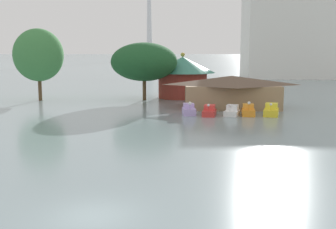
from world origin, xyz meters
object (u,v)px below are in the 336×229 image
Objects in this scene: background_building_block at (299,30)px; boathouse at (231,91)px; shoreline_tree_tall_left at (38,55)px; green_roof_pavilion at (183,74)px; pedal_boat_white at (232,111)px; shoreline_tree_mid at (144,62)px; pedal_boat_yellow at (271,111)px; pedal_boat_lavender at (189,110)px; pedal_boat_red at (209,111)px; pedal_boat_orange at (248,111)px.

boathouse is at bearing -112.35° from background_building_block.
green_roof_pavilion is at bearing 12.26° from shoreline_tree_tall_left.
background_building_block reaches higher than pedal_boat_white.
shoreline_tree_mid is (-12.36, 8.24, 3.65)m from boathouse.
shoreline_tree_tall_left is (-32.19, 14.13, 6.34)m from pedal_boat_yellow.
background_building_block is (38.47, 55.27, 7.40)m from shoreline_tree_mid.
pedal_boat_yellow is 35.72m from shoreline_tree_tall_left.
pedal_boat_yellow is 74.88m from background_building_block.
pedal_boat_lavender is 77.84m from background_building_block.
boathouse reaches higher than pedal_boat_red.
pedal_boat_red is at bearing -83.43° from pedal_boat_orange.
pedal_boat_lavender is at bearing -132.26° from boathouse.
green_roof_pavilion reaches higher than pedal_boat_orange.
shoreline_tree_mid reaches higher than pedal_boat_red.
shoreline_tree_mid is (-5.91, -3.77, 2.12)m from green_roof_pavilion.
pedal_boat_orange reaches higher than pedal_boat_red.
pedal_boat_white is 4.61m from pedal_boat_yellow.
pedal_boat_white is at bearing -73.26° from green_roof_pavilion.
shoreline_tree_tall_left is (-21.85, -4.75, 3.15)m from green_roof_pavilion.
shoreline_tree_tall_left reaches higher than green_roof_pavilion.
pedal_boat_white is at bearing 77.33° from pedal_boat_lavender.
pedal_boat_red is at bearing 68.65° from pedal_boat_lavender.
green_roof_pavilion is (-5.73, 19.06, 3.26)m from pedal_boat_white.
pedal_boat_yellow is (9.67, -0.51, 0.03)m from pedal_boat_lavender.
pedal_boat_lavender is at bearing -31.15° from shoreline_tree_tall_left.
background_building_block is (32.56, 51.50, 9.52)m from green_roof_pavilion.
pedal_boat_orange is at bearing -72.26° from pedal_boat_yellow.
green_roof_pavilion reaches higher than pedal_boat_yellow.
pedal_boat_lavender is 18.65m from green_roof_pavilion.
pedal_boat_lavender is at bearing -87.89° from green_roof_pavilion.
pedal_boat_yellow is at bearing -60.41° from boathouse.
pedal_boat_yellow is at bearing -42.89° from shoreline_tree_mid.
pedal_boat_orange is at bearing -25.78° from shoreline_tree_tall_left.
pedal_boat_red is 0.10× the size of background_building_block.
pedal_boat_yellow is at bearing 97.84° from pedal_boat_orange.
background_building_block is at bearing 67.65° from boathouse.
green_roof_pavilion is at bearing -144.46° from pedal_boat_white.
pedal_boat_red is 1.13× the size of pedal_boat_white.
pedal_boat_orange is at bearing -48.31° from shoreline_tree_mid.
green_roof_pavilion is 0.34× the size of background_building_block.
shoreline_tree_mid is 0.33× the size of background_building_block.
pedal_boat_white is at bearing -72.27° from pedal_boat_yellow.
pedal_boat_lavender is 27.08m from shoreline_tree_tall_left.
shoreline_tree_mid is 67.75m from background_building_block.
shoreline_tree_tall_left reaches higher than pedal_boat_lavender.
background_building_block is at bearing 150.72° from pedal_boat_lavender.
background_building_block is (22.21, 70.37, 12.71)m from pedal_boat_yellow.
pedal_boat_red is 0.23× the size of boathouse.
pedal_boat_orange is 21.05m from shoreline_tree_mid.
shoreline_tree_mid is at bearing -117.53° from pedal_boat_yellow.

